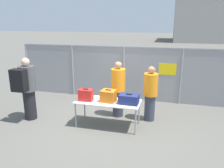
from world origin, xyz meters
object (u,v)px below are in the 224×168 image
object	(u,v)px
security_worker_near	(118,89)
traveler_hooded	(27,87)
security_worker_far	(150,93)
suitcase_orange	(108,96)
suitcase_navy	(129,99)
inspection_table	(108,103)
suitcase_red	(86,95)
utility_trailer	(144,78)

from	to	relation	value
security_worker_near	traveler_hooded	bearing A→B (deg)	10.92
security_worker_near	security_worker_far	distance (m)	0.98
suitcase_orange	security_worker_far	distance (m)	1.28
security_worker_far	suitcase_orange	bearing A→B (deg)	35.16
suitcase_orange	suitcase_navy	distance (m)	0.56
inspection_table	security_worker_far	distance (m)	1.29
suitcase_navy	security_worker_near	xyz separation A→B (m)	(-0.47, 0.77, 0.03)
inspection_table	suitcase_navy	xyz separation A→B (m)	(0.59, -0.03, 0.18)
security_worker_near	security_worker_far	xyz separation A→B (m)	(0.97, -0.06, -0.04)
security_worker_far	inspection_table	bearing A→B (deg)	33.63
suitcase_red	security_worker_near	xyz separation A→B (m)	(0.71, 0.85, -0.01)
inspection_table	utility_trailer	distance (m)	4.08
suitcase_navy	security_worker_far	distance (m)	0.87
traveler_hooded	security_worker_far	size ratio (longest dim) A/B	1.14
security_worker_near	suitcase_navy	bearing A→B (deg)	111.98
suitcase_orange	suitcase_navy	xyz separation A→B (m)	(0.56, -0.01, -0.04)
suitcase_red	utility_trailer	size ratio (longest dim) A/B	0.10
traveler_hooded	security_worker_near	bearing A→B (deg)	18.59
inspection_table	suitcase_red	bearing A→B (deg)	-169.48
suitcase_red	security_worker_near	distance (m)	1.10
suitcase_navy	traveler_hooded	bearing A→B (deg)	-176.68
inspection_table	suitcase_orange	bearing A→B (deg)	-46.46
suitcase_red	security_worker_far	world-z (taller)	security_worker_far
suitcase_orange	traveler_hooded	bearing A→B (deg)	-175.76
security_worker_near	security_worker_far	size ratio (longest dim) A/B	1.05
suitcase_red	traveler_hooded	bearing A→B (deg)	-177.02
suitcase_red	inspection_table	bearing A→B (deg)	10.52
security_worker_near	suitcase_red	bearing A→B (deg)	40.32
suitcase_navy	security_worker_near	size ratio (longest dim) A/B	0.31
inspection_table	traveler_hooded	distance (m)	2.41
inspection_table	suitcase_navy	size ratio (longest dim) A/B	3.35
suitcase_red	utility_trailer	xyz separation A→B (m)	(1.13, 4.15, -0.46)
traveler_hooded	security_worker_near	xyz separation A→B (m)	(2.49, 0.94, -0.14)
suitcase_red	suitcase_orange	distance (m)	0.63
inspection_table	utility_trailer	xyz separation A→B (m)	(0.53, 4.03, -0.24)
suitcase_red	utility_trailer	distance (m)	4.32
utility_trailer	suitcase_orange	bearing A→B (deg)	-97.11
inspection_table	suitcase_orange	distance (m)	0.22
inspection_table	suitcase_orange	xyz separation A→B (m)	(0.02, -0.03, 0.21)
security_worker_far	traveler_hooded	bearing A→B (deg)	15.97
security_worker_far	suitcase_red	bearing A→B (deg)	26.80
traveler_hooded	security_worker_far	bearing A→B (deg)	12.20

